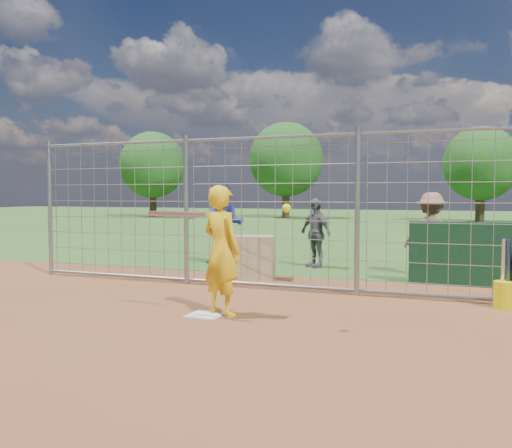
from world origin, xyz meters
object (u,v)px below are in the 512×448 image
at_px(equipment_bin, 252,257).
at_px(bucket_with_bats, 507,291).
at_px(batter, 221,250).
at_px(bystander_b, 315,233).
at_px(bystander_a, 225,225).
at_px(bystander_c, 431,234).

relative_size(equipment_bin, bucket_with_bats, 0.82).
distance_m(batter, equipment_bin, 3.26).
bearing_deg(bystander_b, bystander_a, -138.43).
bearing_deg(equipment_bin, bystander_c, 14.57).
relative_size(bystander_a, equipment_bin, 2.24).
bearing_deg(batter, bystander_a, -42.87).
xyz_separation_m(bystander_c, equipment_bin, (-3.05, -1.63, -0.40)).
bearing_deg(bystander_c, bystander_a, 5.38).
height_order(bystander_a, equipment_bin, bystander_a).
xyz_separation_m(equipment_bin, bucket_with_bats, (4.31, -1.28, -0.15)).
xyz_separation_m(bystander_b, bucket_with_bats, (3.68, -3.30, -0.50)).
xyz_separation_m(bystander_a, bucket_with_bats, (5.69, -2.99, -0.65)).
bearing_deg(batter, bystander_b, -65.19).
bearing_deg(bystander_a, bucket_with_bats, -44.16).
bearing_deg(bucket_with_bats, batter, -152.14).
xyz_separation_m(bystander_b, bystander_c, (2.42, -0.40, 0.06)).
relative_size(bystander_a, bucket_with_bats, 1.85).
height_order(bystander_b, equipment_bin, bystander_b).
bearing_deg(equipment_bin, bystander_b, 59.24).
relative_size(bystander_a, bystander_b, 1.21).
distance_m(batter, bucket_with_bats, 3.96).
bearing_deg(bystander_b, bucket_with_bats, -9.21).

